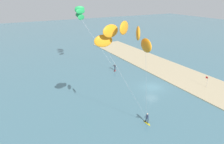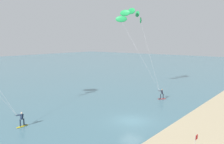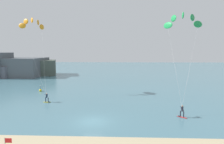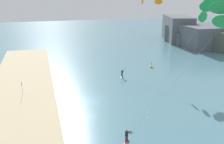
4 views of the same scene
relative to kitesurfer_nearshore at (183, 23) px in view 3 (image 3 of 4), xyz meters
The scene contains 5 objects.
ground_plane 21.51m from the kitesurfer_nearshore, 146.21° to the right, with size 240.00×240.00×0.00m, color slate.
kitesurfer_nearshore is the anchor object (origin of this frame).
kitesurfer_mid_water 29.29m from the kitesurfer_nearshore, 166.56° to the left, with size 8.76×9.98×15.83m.
marker_buoy 31.80m from the kitesurfer_nearshore, 164.53° to the left, with size 0.56×0.56×1.38m.
distant_headland 61.04m from the kitesurfer_nearshore, 147.09° to the left, with size 36.16×18.52×8.29m.
Camera 3 is at (3.39, -22.90, 9.06)m, focal length 30.05 mm.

